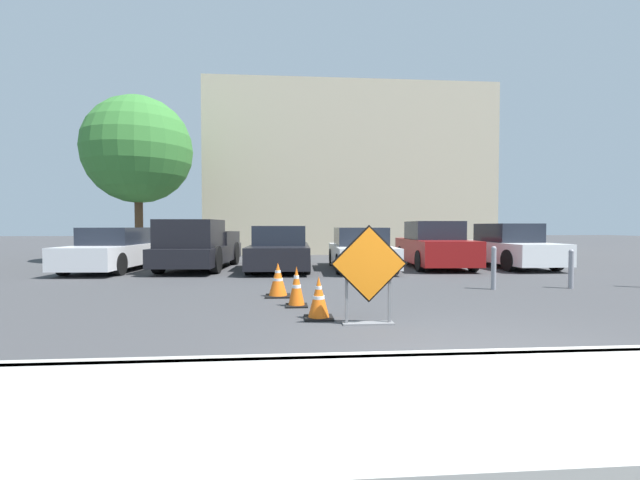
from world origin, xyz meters
TOP-DOWN VIEW (x-y plane):
  - ground_plane at (0.00, 10.00)m, footprint 96.00×96.00m
  - sidewalk_strip at (0.00, -1.05)m, footprint 23.66×2.10m
  - curb_lip at (0.00, 0.00)m, footprint 23.66×0.20m
  - road_closed_sign at (-0.87, 1.88)m, footprint 1.13×0.20m
  - traffic_cone_nearest at (-1.57, 2.33)m, footprint 0.44×0.44m
  - traffic_cone_second at (-1.89, 3.38)m, footprint 0.39×0.39m
  - traffic_cone_third at (-2.23, 4.45)m, footprint 0.50×0.50m
  - parked_car_nearest at (-7.59, 10.02)m, footprint 2.02×4.62m
  - pickup_truck at (-4.95, 10.06)m, footprint 2.21×5.13m
  - parked_car_second at (-2.27, 9.84)m, footprint 2.01×4.53m
  - parked_car_third at (0.39, 9.74)m, footprint 1.97×4.51m
  - parked_car_fourth at (3.06, 10.17)m, footprint 2.06×4.36m
  - parked_car_fifth at (5.71, 10.13)m, footprint 1.87×4.50m
  - bollard_nearest at (2.62, 5.06)m, footprint 0.12×0.12m
  - bollard_second at (4.46, 5.06)m, footprint 0.12×0.12m
  - building_facade_backdrop at (1.32, 19.24)m, footprint 14.81×5.00m
  - street_tree_behind_lot at (-7.96, 13.51)m, footprint 4.25×4.25m

SIDE VIEW (x-z plane):
  - ground_plane at x=0.00m, z-range 0.00..0.00m
  - sidewalk_strip at x=0.00m, z-range 0.00..0.14m
  - curb_lip at x=0.00m, z-range 0.00..0.14m
  - traffic_cone_nearest at x=-1.57m, z-range -0.01..0.65m
  - traffic_cone_third at x=-2.23m, z-range -0.01..0.68m
  - traffic_cone_second at x=-1.89m, z-range -0.01..0.71m
  - bollard_second at x=4.46m, z-range 0.03..0.93m
  - bollard_nearest at x=2.62m, z-range 0.03..1.01m
  - parked_car_third at x=0.39m, z-range -0.06..1.32m
  - parked_car_nearest at x=-7.59m, z-range -0.05..1.34m
  - parked_car_second at x=-2.27m, z-range -0.06..1.37m
  - parked_car_fifth at x=5.71m, z-range -0.06..1.46m
  - parked_car_fourth at x=3.06m, z-range -0.07..1.53m
  - pickup_truck at x=-4.95m, z-range -0.07..1.56m
  - road_closed_sign at x=-0.87m, z-range 0.05..1.50m
  - building_facade_backdrop at x=1.32m, z-range 0.00..8.69m
  - street_tree_behind_lot at x=-7.96m, z-range 1.16..7.77m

